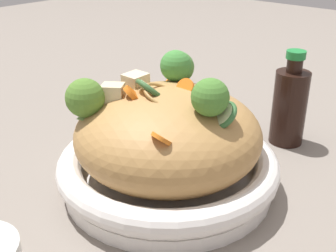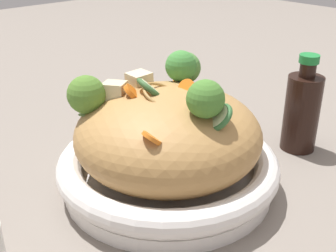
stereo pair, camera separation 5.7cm
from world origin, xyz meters
The scene contains 8 objects.
ground_plane centered at (0.00, 0.00, 0.00)m, with size 3.00×3.00×0.00m, color gray.
serving_bowl centered at (0.00, 0.00, 0.03)m, with size 0.30×0.30×0.05m.
noodle_heap centered at (0.00, 0.00, 0.08)m, with size 0.25×0.25×0.13m.
broccoli_florets centered at (-0.01, -0.03, 0.15)m, with size 0.22×0.20×0.07m.
carrot_coins centered at (0.00, -0.01, 0.13)m, with size 0.18×0.14×0.04m.
zucchini_slices centered at (0.00, 0.03, 0.14)m, with size 0.07×0.15×0.05m.
chicken_chunks centered at (0.02, -0.06, 0.14)m, with size 0.08×0.04×0.03m.
soy_sauce_bottle centered at (-0.23, 0.06, 0.07)m, with size 0.06×0.06×0.16m.
Camera 1 is at (0.39, 0.34, 0.34)m, focal length 46.12 mm.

